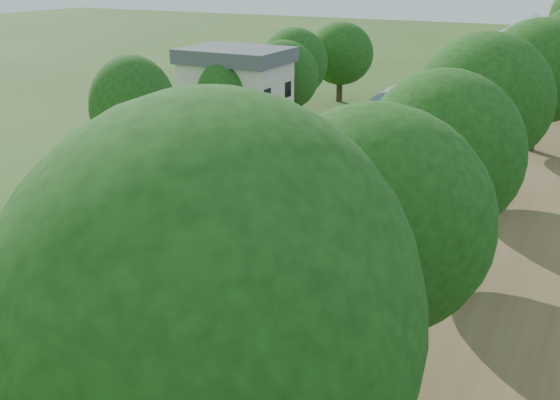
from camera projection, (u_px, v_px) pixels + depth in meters
The scene contains 11 objects.
ground at pixel (142, 373), 23.59m from camera, with size 320.00×320.00×0.00m, color #2D4C19.
trackbed at pixel (490, 97), 72.40m from camera, with size 9.50×170.00×0.28m.
platform at pixel (241, 208), 39.03m from camera, with size 6.40×68.00×0.38m, color gray.
yellow_stripe at pixel (282, 213), 37.73m from camera, with size 0.55×68.00×0.01m, color gold.
station_building at pixel (236, 95), 53.07m from camera, with size 8.60×6.60×8.00m.
signal_gantry at pixel (491, 61), 66.37m from camera, with size 8.40×0.38×6.20m.
trees_behind_platform at pixel (202, 115), 43.96m from camera, with size 7.82×53.32×7.21m.
train at pixel (474, 75), 72.49m from camera, with size 3.21×106.64×4.72m.
lamppost_far at pixel (212, 205), 33.55m from camera, with size 0.43×0.43×4.36m.
signal_platform at pixel (175, 212), 28.77m from camera, with size 0.32×0.26×5.53m.
signal_farside at pixel (464, 143), 40.54m from camera, with size 0.31×0.25×5.70m.
Camera 1 is at (13.82, -15.05, 14.46)m, focal length 40.00 mm.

